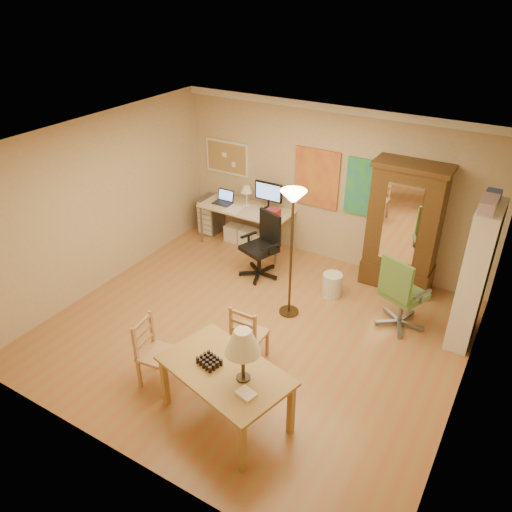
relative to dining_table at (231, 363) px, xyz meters
The scene contains 16 objects.
floor 1.85m from the dining_table, 112.84° to the left, with size 5.50×5.50×0.00m, color #AE683E.
crown_molding 4.39m from the dining_table, 99.09° to the left, with size 5.50×0.08×0.12m, color white.
corkboard 4.84m from the dining_table, 124.02° to the left, with size 0.90×0.04×0.62m, color #A3784C.
art_panel_left 4.12m from the dining_table, 102.54° to the left, with size 0.80×0.04×1.00m, color gold.
art_panel_right 4.02m from the dining_table, 89.78° to the left, with size 0.75×0.04×0.95m, color teal.
dining_table is the anchor object (origin of this frame).
ladder_chair_back 1.13m from the dining_table, 111.60° to the left, with size 0.41×0.39×0.86m.
ladder_chair_left 1.23m from the dining_table, behind, with size 0.46×0.47×0.90m.
torchiere_lamp 2.32m from the dining_table, 100.75° to the left, with size 0.36×0.36×1.97m.
computer_desk 4.21m from the dining_table, 119.05° to the left, with size 1.69×0.74×1.27m.
office_chair_black 3.22m from the dining_table, 114.62° to the left, with size 0.68×0.68×1.10m.
office_chair_green 2.95m from the dining_table, 68.08° to the left, with size 0.71×0.71×1.15m.
drawer_cart 4.82m from the dining_table, 128.25° to the left, with size 0.36×0.43×0.72m.
armoire 3.81m from the dining_table, 79.12° to the left, with size 1.13×0.53×2.07m.
bookshelf 3.47m from the dining_table, 56.50° to the left, with size 0.30×0.80×2.00m.
wastebin 2.99m from the dining_table, 90.91° to the left, with size 0.31×0.31×0.38m, color silver.
Camera 1 is at (2.93, -4.82, 4.47)m, focal length 35.00 mm.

